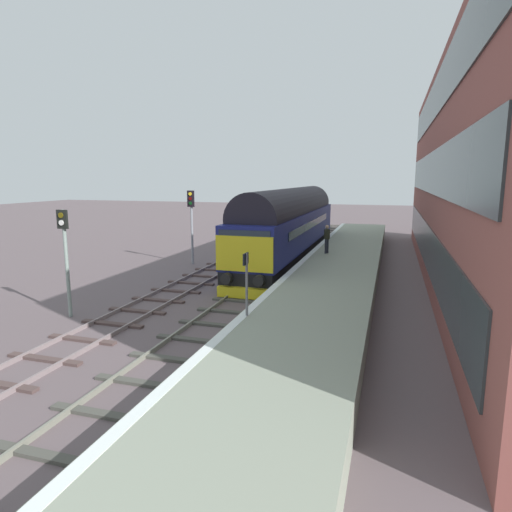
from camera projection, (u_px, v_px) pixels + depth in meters
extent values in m
plane|color=#605155|center=(261.00, 285.00, 22.22)|extent=(140.00, 140.00, 0.00)
cube|color=gray|center=(248.00, 282.00, 22.42)|extent=(0.07, 60.00, 0.15)
cube|color=gray|center=(275.00, 284.00, 22.00)|extent=(0.07, 60.00, 0.15)
cube|color=#494842|center=(47.00, 456.00, 8.48)|extent=(2.50, 0.26, 0.09)
cube|color=#494842|center=(100.00, 414.00, 10.00)|extent=(2.50, 0.26, 0.09)
cube|color=#494842|center=(138.00, 383.00, 11.53)|extent=(2.50, 0.26, 0.09)
cube|color=#494842|center=(168.00, 359.00, 13.06)|extent=(2.50, 0.26, 0.09)
cube|color=#494842|center=(192.00, 340.00, 14.58)|extent=(2.50, 0.26, 0.09)
cube|color=#494842|center=(211.00, 324.00, 16.11)|extent=(2.50, 0.26, 0.09)
cube|color=#494842|center=(227.00, 312.00, 17.64)|extent=(2.50, 0.26, 0.09)
cube|color=#494842|center=(240.00, 301.00, 19.16)|extent=(2.50, 0.26, 0.09)
cube|color=#494842|center=(251.00, 292.00, 20.69)|extent=(2.50, 0.26, 0.09)
cube|color=#494842|center=(261.00, 284.00, 22.22)|extent=(2.50, 0.26, 0.09)
cube|color=#494842|center=(270.00, 277.00, 23.74)|extent=(2.50, 0.26, 0.09)
cube|color=#494842|center=(277.00, 271.00, 25.27)|extent=(2.50, 0.26, 0.09)
cube|color=#494842|center=(284.00, 266.00, 26.80)|extent=(2.50, 0.26, 0.09)
cube|color=#494842|center=(290.00, 261.00, 28.32)|extent=(2.50, 0.26, 0.09)
cube|color=#494842|center=(295.00, 257.00, 29.85)|extent=(2.50, 0.26, 0.09)
cube|color=#494842|center=(300.00, 253.00, 31.37)|extent=(2.50, 0.26, 0.09)
cube|color=#494842|center=(304.00, 250.00, 32.90)|extent=(2.50, 0.26, 0.09)
cube|color=#494842|center=(308.00, 246.00, 34.43)|extent=(2.50, 0.26, 0.09)
cube|color=#494842|center=(312.00, 243.00, 35.95)|extent=(2.50, 0.26, 0.09)
cube|color=#494842|center=(315.00, 241.00, 37.48)|extent=(2.50, 0.26, 0.09)
cube|color=#494842|center=(318.00, 238.00, 39.01)|extent=(2.50, 0.26, 0.09)
cube|color=#494842|center=(321.00, 236.00, 40.53)|extent=(2.50, 0.26, 0.09)
cube|color=#494842|center=(324.00, 234.00, 42.06)|extent=(2.50, 0.26, 0.09)
cube|color=#494842|center=(326.00, 232.00, 43.59)|extent=(2.50, 0.26, 0.09)
cube|color=#494842|center=(328.00, 230.00, 45.11)|extent=(2.50, 0.26, 0.09)
cube|color=#494842|center=(330.00, 228.00, 46.64)|extent=(2.50, 0.26, 0.09)
cube|color=#494842|center=(332.00, 227.00, 48.16)|extent=(2.50, 0.26, 0.09)
cube|color=#494842|center=(334.00, 225.00, 49.69)|extent=(2.50, 0.26, 0.09)
cube|color=gray|center=(185.00, 278.00, 23.42)|extent=(0.07, 60.00, 0.15)
cube|color=gray|center=(210.00, 280.00, 23.01)|extent=(0.07, 60.00, 0.15)
cube|color=#4D3B39|center=(45.00, 359.00, 13.02)|extent=(2.50, 0.26, 0.09)
cube|color=#4D3B39|center=(82.00, 340.00, 14.59)|extent=(2.50, 0.26, 0.09)
cube|color=#4D3B39|center=(112.00, 324.00, 16.16)|extent=(2.50, 0.26, 0.09)
cube|color=#4D3B39|center=(137.00, 311.00, 17.73)|extent=(2.50, 0.26, 0.09)
cube|color=#4D3B39|center=(158.00, 300.00, 19.30)|extent=(2.50, 0.26, 0.09)
cube|color=#4D3B39|center=(176.00, 291.00, 20.87)|extent=(2.50, 0.26, 0.09)
cube|color=#4D3B39|center=(191.00, 283.00, 22.44)|extent=(2.50, 0.26, 0.09)
cube|color=#4D3B39|center=(204.00, 276.00, 24.00)|extent=(2.50, 0.26, 0.09)
cube|color=#4D3B39|center=(216.00, 270.00, 25.57)|extent=(2.50, 0.26, 0.09)
cube|color=#4D3B39|center=(226.00, 265.00, 27.14)|extent=(2.50, 0.26, 0.09)
cube|color=#4D3B39|center=(235.00, 260.00, 28.71)|extent=(2.50, 0.26, 0.09)
cube|color=#4D3B39|center=(243.00, 256.00, 30.28)|extent=(2.50, 0.26, 0.09)
cube|color=#4D3B39|center=(251.00, 252.00, 31.85)|extent=(2.50, 0.26, 0.09)
cube|color=#4D3B39|center=(257.00, 248.00, 33.42)|extent=(2.50, 0.26, 0.09)
cube|color=#4D3B39|center=(264.00, 245.00, 34.99)|extent=(2.50, 0.26, 0.09)
cube|color=#4D3B39|center=(269.00, 242.00, 36.55)|extent=(2.50, 0.26, 0.09)
cube|color=#4D3B39|center=(274.00, 240.00, 38.12)|extent=(2.50, 0.26, 0.09)
cube|color=#4D3B39|center=(279.00, 237.00, 39.69)|extent=(2.50, 0.26, 0.09)
cube|color=#4D3B39|center=(283.00, 235.00, 41.26)|extent=(2.50, 0.26, 0.09)
cube|color=#4D3B39|center=(287.00, 233.00, 42.83)|extent=(2.50, 0.26, 0.09)
cube|color=#4D3B39|center=(291.00, 231.00, 44.40)|extent=(2.50, 0.26, 0.09)
cube|color=#4D3B39|center=(295.00, 229.00, 45.97)|extent=(2.50, 0.26, 0.09)
cube|color=#4D3B39|center=(298.00, 227.00, 47.54)|extent=(2.50, 0.26, 0.09)
cube|color=#4D3B39|center=(301.00, 226.00, 49.11)|extent=(2.50, 0.26, 0.09)
cube|color=#4D3B39|center=(304.00, 224.00, 50.67)|extent=(2.50, 0.26, 0.09)
cube|color=gray|center=(333.00, 280.00, 21.10)|extent=(4.00, 44.00, 1.00)
cube|color=white|center=(295.00, 267.00, 21.54)|extent=(0.30, 44.00, 0.01)
cube|color=brown|center=(497.00, 176.00, 21.51)|extent=(5.99, 34.50, 10.79)
cube|color=#2F393C|center=(426.00, 243.00, 22.98)|extent=(0.06, 31.74, 2.01)
cube|color=#2F393C|center=(431.00, 173.00, 22.35)|extent=(0.06, 31.74, 2.01)
cube|color=#2F393C|center=(436.00, 98.00, 21.72)|extent=(0.06, 31.74, 2.01)
cube|color=black|center=(289.00, 249.00, 28.10)|extent=(2.56, 18.03, 0.60)
cube|color=navy|center=(290.00, 228.00, 27.86)|extent=(2.70, 18.03, 2.10)
cylinder|color=black|center=(290.00, 209.00, 27.65)|extent=(2.56, 16.59, 2.57)
cube|color=yellow|center=(244.00, 254.00, 19.37)|extent=(2.65, 0.08, 1.58)
cube|color=#232D3D|center=(244.00, 238.00, 19.26)|extent=(2.38, 0.04, 0.64)
cube|color=#232D3D|center=(311.00, 224.00, 27.41)|extent=(0.04, 12.62, 0.44)
cylinder|color=black|center=(227.00, 278.00, 19.58)|extent=(0.48, 0.35, 0.48)
cylinder|color=black|center=(259.00, 281.00, 19.14)|extent=(0.48, 0.35, 0.48)
cube|color=yellow|center=(244.00, 293.00, 19.61)|extent=(2.43, 0.36, 0.47)
cylinder|color=black|center=(255.00, 279.00, 21.18)|extent=(1.64, 1.04, 1.04)
cylinder|color=black|center=(262.00, 274.00, 22.21)|extent=(1.64, 1.04, 1.04)
cylinder|color=black|center=(267.00, 270.00, 23.25)|extent=(1.64, 1.04, 1.04)
cylinder|color=black|center=(305.00, 243.00, 33.05)|extent=(1.64, 1.04, 1.04)
cylinder|color=black|center=(308.00, 241.00, 34.09)|extent=(1.64, 1.04, 1.04)
cylinder|color=black|center=(310.00, 239.00, 35.13)|extent=(1.64, 1.04, 1.04)
cylinder|color=gray|center=(67.00, 264.00, 16.81)|extent=(0.14, 0.14, 4.15)
cube|color=black|center=(62.00, 219.00, 16.45)|extent=(0.44, 0.10, 0.71)
cylinder|color=#53470A|center=(61.00, 215.00, 16.36)|extent=(0.20, 0.06, 0.20)
cylinder|color=white|center=(61.00, 223.00, 16.41)|extent=(0.20, 0.06, 0.20)
cylinder|color=gray|center=(192.00, 228.00, 27.21)|extent=(0.14, 0.14, 4.55)
cube|color=black|center=(191.00, 199.00, 26.84)|extent=(0.44, 0.10, 0.99)
cylinder|color=yellow|center=(190.00, 194.00, 26.73)|extent=(0.20, 0.06, 0.20)
cylinder|color=#500807|center=(190.00, 199.00, 26.78)|extent=(0.20, 0.06, 0.20)
cylinder|color=#0A3E13|center=(190.00, 203.00, 26.83)|extent=(0.20, 0.06, 0.20)
cylinder|color=slate|center=(247.00, 285.00, 13.84)|extent=(0.08, 0.08, 2.01)
cube|color=black|center=(246.00, 259.00, 13.71)|extent=(0.05, 0.44, 0.36)
cube|color=white|center=(245.00, 259.00, 13.71)|extent=(0.01, 0.20, 0.24)
cylinder|color=#2A2E39|center=(326.00, 246.00, 25.42)|extent=(0.13, 0.13, 0.84)
cylinder|color=#2A2E39|center=(327.00, 246.00, 25.58)|extent=(0.13, 0.13, 0.84)
cylinder|color=#292B1E|center=(327.00, 234.00, 25.38)|extent=(0.43, 0.43, 0.56)
sphere|color=tan|center=(327.00, 227.00, 25.31)|extent=(0.22, 0.22, 0.22)
cylinder|color=#292B1E|center=(325.00, 234.00, 25.22)|extent=(0.09, 0.09, 0.52)
cylinder|color=#292B1E|center=(329.00, 234.00, 25.55)|extent=(0.09, 0.09, 0.52)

